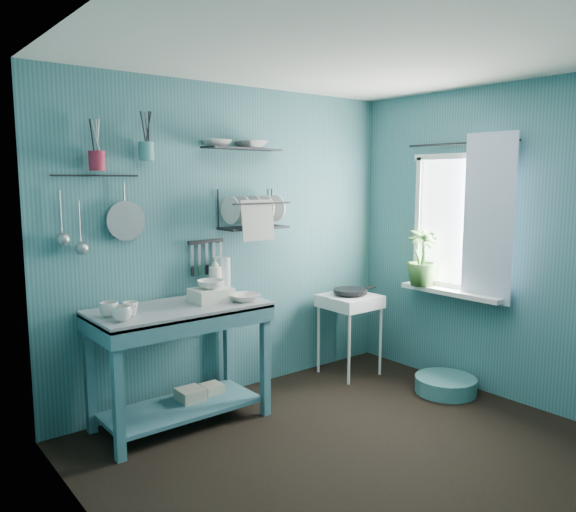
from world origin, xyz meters
TOP-DOWN VIEW (x-y plane):
  - floor at (0.00, 0.00)m, footprint 3.20×3.20m
  - ceiling at (0.00, 0.00)m, footprint 3.20×3.20m
  - wall_back at (0.00, 1.50)m, footprint 3.20×0.00m
  - wall_left at (-1.60, 0.00)m, footprint 0.00×3.00m
  - wall_right at (1.60, 0.00)m, footprint 0.00×3.00m
  - work_counter at (-0.68, 1.17)m, footprint 1.29×0.76m
  - mug_left at (-1.16, 1.01)m, footprint 0.12×0.12m
  - mug_mid at (-1.06, 1.11)m, footprint 0.14×0.14m
  - mug_right at (-1.18, 1.17)m, footprint 0.17×0.17m
  - wash_tub at (-0.43, 1.15)m, footprint 0.28×0.22m
  - tub_bowl at (-0.43, 1.15)m, footprint 0.20×0.19m
  - soap_bottle at (-0.26, 1.37)m, footprint 0.11×0.12m
  - water_bottle at (-0.16, 1.39)m, footprint 0.09×0.09m
  - counter_bowl at (-0.23, 1.02)m, footprint 0.22×0.22m
  - hotplate_stand at (1.02, 1.18)m, footprint 0.50×0.50m
  - frying_pan at (1.02, 1.18)m, footprint 0.30×0.30m
  - knife_strip at (-0.28, 1.47)m, footprint 0.32×0.04m
  - dish_rack at (0.11, 1.37)m, footprint 0.58×0.32m
  - upper_shelf at (0.03, 1.40)m, footprint 0.72×0.26m
  - shelf_bowl_left at (-0.21, 1.40)m, footprint 0.23×0.23m
  - shelf_bowl_right at (0.11, 1.40)m, footprint 0.26×0.26m
  - utensil_cup_magenta at (-1.13, 1.42)m, footprint 0.11×0.11m
  - utensil_cup_teal at (-0.77, 1.42)m, footprint 0.11×0.11m
  - colander at (-0.93, 1.45)m, footprint 0.28×0.03m
  - ladle_outer at (-1.37, 1.46)m, footprint 0.01×0.01m
  - ladle_inner at (-1.25, 1.46)m, footprint 0.01×0.01m
  - hook_rail at (-1.12, 1.47)m, footprint 0.60×0.01m
  - window_glass at (1.59, 0.45)m, footprint 0.00×1.10m
  - windowsill at (1.50, 0.45)m, footprint 0.16×0.95m
  - curtain at (1.52, 0.15)m, footprint 0.00×1.35m
  - curtain_rod at (1.54, 0.45)m, footprint 0.02×1.05m
  - potted_plant at (1.46, 0.73)m, footprint 0.37×0.37m
  - storage_tin_large at (-0.58, 1.22)m, footprint 0.18×0.18m
  - storage_tin_small at (-0.38, 1.25)m, footprint 0.15×0.15m
  - floor_basin at (1.32, 0.34)m, footprint 0.50×0.50m

SIDE VIEW (x-z plane):
  - floor at x=0.00m, z-range 0.00..0.00m
  - floor_basin at x=1.32m, z-range 0.00..0.13m
  - storage_tin_small at x=-0.38m, z-range 0.00..0.20m
  - storage_tin_large at x=-0.58m, z-range 0.00..0.22m
  - hotplate_stand at x=1.02m, z-range 0.00..0.73m
  - work_counter at x=-0.68m, z-range 0.00..0.87m
  - frying_pan at x=1.02m, z-range 0.75..0.78m
  - windowsill at x=1.50m, z-range 0.79..0.83m
  - counter_bowl at x=-0.23m, z-range 0.87..0.92m
  - mug_mid at x=-1.06m, z-range 0.87..0.96m
  - mug_left at x=-1.16m, z-range 0.87..0.97m
  - mug_right at x=-1.18m, z-range 0.87..0.97m
  - wash_tub at x=-0.43m, z-range 0.87..0.97m
  - tub_bowl at x=-0.43m, z-range 0.97..1.03m
  - water_bottle at x=-0.16m, z-range 0.87..1.15m
  - soap_bottle at x=-0.26m, z-range 0.87..1.17m
  - potted_plant at x=1.46m, z-range 0.83..1.32m
  - wall_back at x=0.00m, z-range -0.35..2.85m
  - wall_left at x=-1.60m, z-range -0.25..2.75m
  - wall_right at x=1.60m, z-range -0.25..2.75m
  - knife_strip at x=-0.28m, z-range 1.26..1.29m
  - window_glass at x=1.59m, z-range 0.85..1.95m
  - curtain at x=1.52m, z-range 0.77..2.12m
  - ladle_inner at x=-1.25m, z-range 1.32..1.62m
  - colander at x=-0.93m, z-range 1.33..1.61m
  - dish_rack at x=0.11m, z-range 1.36..1.68m
  - ladle_outer at x=-1.37m, z-range 1.39..1.69m
  - hook_rail at x=-1.12m, z-range 1.78..1.79m
  - utensil_cup_magenta at x=-1.13m, z-range 1.82..1.95m
  - utensil_cup_teal at x=-0.77m, z-range 1.89..2.02m
  - upper_shelf at x=0.03m, z-range 1.99..2.01m
  - curtain_rod at x=1.54m, z-range 2.04..2.06m
  - shelf_bowl_left at x=-0.21m, z-range 2.04..2.09m
  - shelf_bowl_right at x=0.11m, z-range 2.05..2.11m
  - ceiling at x=0.00m, z-range 2.50..2.50m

